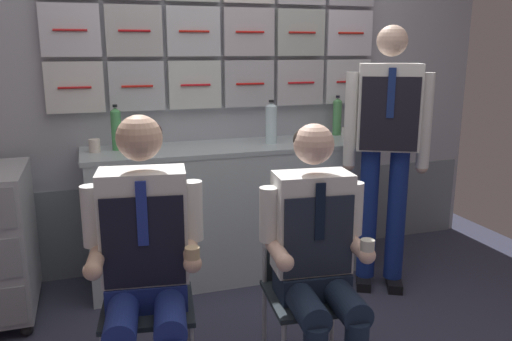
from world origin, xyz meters
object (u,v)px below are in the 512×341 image
(crew_member_standing, at_px, (387,137))
(water_bottle_tall, at_px, (116,129))
(folding_chair_left, at_px, (148,279))
(crew_member_left, at_px, (145,252))
(folding_chair_right, at_px, (305,270))
(crew_member_right, at_px, (317,252))
(coffee_cup_white, at_px, (346,132))

(crew_member_standing, relative_size, water_bottle_tall, 5.84)
(folding_chair_left, relative_size, crew_member_left, 0.65)
(crew_member_standing, xyz_separation_m, water_bottle_tall, (-1.61, 0.57, 0.05))
(crew_member_standing, bearing_deg, folding_chair_left, -161.26)
(folding_chair_right, bearing_deg, crew_member_right, -95.73)
(folding_chair_left, distance_m, water_bottle_tall, 1.22)
(crew_member_left, height_order, folding_chair_right, crew_member_left)
(folding_chair_right, xyz_separation_m, crew_member_standing, (0.84, 0.67, 0.49))
(folding_chair_left, bearing_deg, water_bottle_tall, 92.12)
(crew_member_right, height_order, crew_member_standing, crew_member_standing)
(folding_chair_right, bearing_deg, water_bottle_tall, 121.80)
(crew_member_left, xyz_separation_m, water_bottle_tall, (-0.02, 1.25, 0.35))
(crew_member_standing, distance_m, coffee_cup_white, 0.54)
(folding_chair_right, distance_m, crew_member_right, 0.23)
(folding_chair_left, height_order, crew_member_right, crew_member_right)
(folding_chair_right, distance_m, crew_member_standing, 1.18)
(crew_member_left, bearing_deg, folding_chair_right, 1.14)
(folding_chair_left, height_order, coffee_cup_white, coffee_cup_white)
(crew_member_standing, height_order, coffee_cup_white, crew_member_standing)
(water_bottle_tall, xyz_separation_m, coffee_cup_white, (1.61, -0.03, -0.10))
(crew_member_right, distance_m, coffee_cup_white, 1.64)
(water_bottle_tall, distance_m, coffee_cup_white, 1.61)
(folding_chair_right, height_order, crew_member_right, crew_member_right)
(coffee_cup_white, bearing_deg, folding_chair_left, -145.81)
(folding_chair_left, distance_m, folding_chair_right, 0.74)
(folding_chair_left, xyz_separation_m, crew_member_standing, (1.57, 0.53, 0.49))
(crew_member_standing, bearing_deg, coffee_cup_white, 89.87)
(crew_member_right, xyz_separation_m, crew_member_standing, (0.85, 0.83, 0.33))
(folding_chair_left, xyz_separation_m, water_bottle_tall, (-0.04, 1.10, 0.54))
(crew_member_right, xyz_separation_m, water_bottle_tall, (-0.75, 1.40, 0.38))
(folding_chair_right, distance_m, coffee_cup_white, 1.53)
(coffee_cup_white, bearing_deg, crew_member_right, -122.05)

